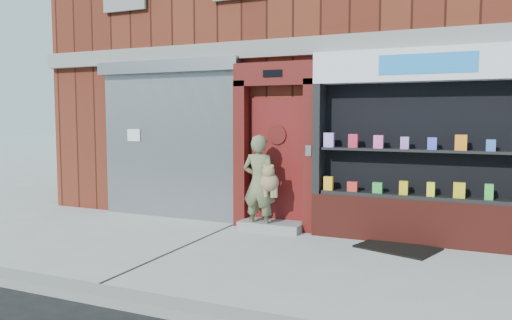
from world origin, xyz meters
The scene contains 8 objects.
ground centered at (0.00, 0.00, 0.00)m, with size 80.00×80.00×0.00m, color #9E9E99.
curb centered at (0.00, -2.15, 0.06)m, with size 60.00×0.30×0.12m, color gray.
building centered at (0.00, 5.99, 4.00)m, with size 12.00×8.16×8.00m.
shutter_bay centered at (-3.00, 1.93, 1.72)m, with size 3.10×0.30×3.04m.
red_door_bay centered at (-0.75, 1.86, 1.46)m, with size 1.52×0.58×2.90m.
pharmacy_bay centered at (1.75, 1.81, 1.37)m, with size 3.50×0.41×3.00m.
woman centered at (-0.90, 1.54, 0.84)m, with size 0.69×0.44×1.66m.
doormat centered at (1.44, 1.32, 0.01)m, with size 1.10×0.77×0.03m, color black.
Camera 1 is at (2.46, -6.22, 1.97)m, focal length 35.00 mm.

